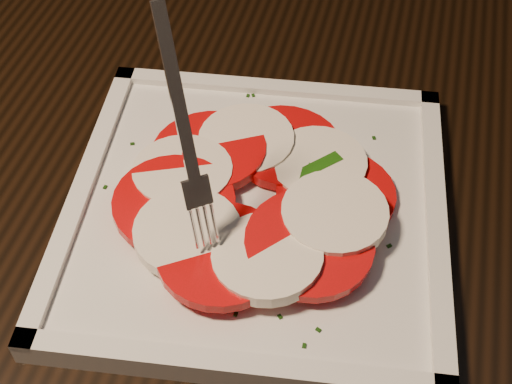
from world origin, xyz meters
TOP-DOWN VIEW (x-y plane):
  - table at (-0.17, 0.17)m, footprint 1.23×0.85m
  - plate at (-0.18, 0.12)m, footprint 0.31×0.31m
  - caprese_salad at (-0.18, 0.12)m, footprint 0.22×0.24m
  - fork at (-0.22, 0.09)m, footprint 0.06×0.07m

SIDE VIEW (x-z plane):
  - table at x=-0.17m, z-range 0.28..1.03m
  - plate at x=-0.18m, z-range 0.75..0.76m
  - caprese_salad at x=-0.18m, z-range 0.76..0.79m
  - fork at x=-0.22m, z-range 0.79..0.95m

